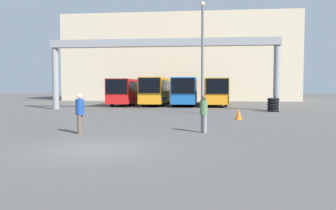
{
  "coord_description": "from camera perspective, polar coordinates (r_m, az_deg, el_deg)",
  "views": [
    {
      "loc": [
        3.74,
        -11.16,
        2.2
      ],
      "look_at": [
        0.22,
        22.57,
        0.3
      ],
      "focal_mm": 35.0,
      "sensor_mm": 36.0,
      "label": 1
    }
  ],
  "objects": [
    {
      "name": "tire_stack",
      "position": [
        30.35,
        17.86,
        0.03
      ],
      "size": [
        1.04,
        1.04,
        1.2
      ],
      "color": "black",
      "rests_on": "ground"
    },
    {
      "name": "bus_slot_2",
      "position": [
        39.08,
        3.05,
        2.67
      ],
      "size": [
        2.61,
        10.62,
        3.2
      ],
      "color": "#1959A5",
      "rests_on": "ground"
    },
    {
      "name": "bus_slot_1",
      "position": [
        40.01,
        -1.94,
        2.74
      ],
      "size": [
        2.51,
        11.82,
        3.25
      ],
      "color": "orange",
      "rests_on": "ground"
    },
    {
      "name": "building_backdrop",
      "position": [
        56.17,
        2.14,
        7.89
      ],
      "size": [
        37.01,
        12.0,
        13.58
      ],
      "color": "beige",
      "rests_on": "ground"
    },
    {
      "name": "overhead_gantry",
      "position": [
        31.04,
        -1.01,
        9.19
      ],
      "size": [
        21.56,
        0.8,
        6.66
      ],
      "color": "gray",
      "rests_on": "ground"
    },
    {
      "name": "bus_slot_0",
      "position": [
        39.89,
        -7.09,
        2.56
      ],
      "size": [
        2.51,
        10.28,
        3.07
      ],
      "color": "red",
      "rests_on": "ground"
    },
    {
      "name": "pedestrian_near_center",
      "position": [
        15.69,
        6.25,
        -1.37
      ],
      "size": [
        0.37,
        0.37,
        1.79
      ],
      "rotation": [
        0.0,
        0.0,
        5.34
      ],
      "color": "gray",
      "rests_on": "ground"
    },
    {
      "name": "bus_slot_3",
      "position": [
        39.45,
        8.18,
        2.58
      ],
      "size": [
        2.47,
        11.39,
        3.11
      ],
      "color": "orange",
      "rests_on": "ground"
    },
    {
      "name": "traffic_cone",
      "position": [
        22.38,
        12.19,
        -1.56
      ],
      "size": [
        0.46,
        0.46,
        0.74
      ],
      "color": "orange",
      "rests_on": "ground"
    },
    {
      "name": "ground_plane",
      "position": [
        11.98,
        -12.46,
        -7.44
      ],
      "size": [
        200.0,
        200.0,
        0.0
      ],
      "primitive_type": "plane",
      "color": "#514F4C"
    },
    {
      "name": "pedestrian_near_left",
      "position": [
        15.85,
        -15.1,
        -1.3
      ],
      "size": [
        0.38,
        0.38,
        1.85
      ],
      "rotation": [
        0.0,
        0.0,
        1.57
      ],
      "color": "brown",
      "rests_on": "ground"
    },
    {
      "name": "lamp_post",
      "position": [
        26.87,
        6.01,
        8.89
      ],
      "size": [
        0.36,
        0.36,
        9.0
      ],
      "color": "#595B60",
      "rests_on": "ground"
    }
  ]
}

